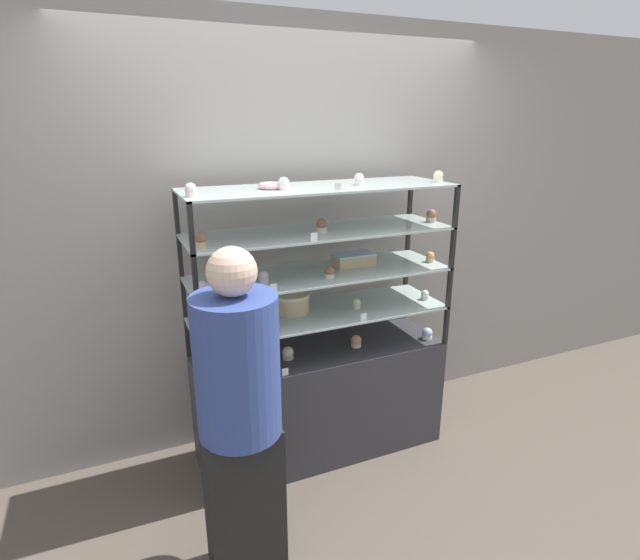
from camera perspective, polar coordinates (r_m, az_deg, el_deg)
name	(u,v)px	position (r m, az deg, el deg)	size (l,w,h in m)	color
ground_plane	(320,446)	(3.40, 0.00, -18.48)	(20.00, 20.00, 0.00)	brown
back_wall	(296,237)	(3.17, -2.81, 4.90)	(8.00, 0.05, 2.60)	gray
display_base	(320,399)	(3.20, 0.00, -13.48)	(1.50, 0.49, 0.69)	#333338
display_riser_lower	(320,313)	(2.94, 0.00, -3.85)	(1.50, 0.49, 0.24)	black
display_riser_middle	(320,274)	(2.86, 0.00, 0.68)	(1.50, 0.49, 0.24)	black
display_riser_upper	(320,233)	(2.80, 0.00, 5.45)	(1.50, 0.49, 0.24)	black
display_riser_top	(320,189)	(2.75, 0.00, 10.40)	(1.50, 0.49, 0.24)	black
layer_cake_centerpiece	(292,303)	(2.91, -3.19, -2.60)	(0.20, 0.20, 0.12)	#DBBC84
sheet_cake_frosted	(354,259)	(2.98, 3.86, 2.38)	(0.24, 0.13, 0.07)	#DBBC84
cupcake_0	(211,373)	(2.76, -12.40, -10.32)	(0.07, 0.07, 0.07)	white
cupcake_1	(288,353)	(2.91, -3.68, -8.35)	(0.07, 0.07, 0.07)	#CCB28C
cupcake_2	(356,341)	(3.06, 4.14, -7.00)	(0.07, 0.07, 0.07)	beige
cupcake_3	(427,334)	(3.23, 12.14, -6.03)	(0.07, 0.07, 0.07)	white
price_tag_0	(285,372)	(2.74, -4.00, -10.45)	(0.04, 0.00, 0.04)	white
cupcake_4	(205,335)	(2.63, -13.03, -6.11)	(0.05, 0.05, 0.06)	#CCB28C
cupcake_5	(357,304)	(2.98, 4.20, -2.72)	(0.05, 0.05, 0.06)	white
cupcake_6	(425,295)	(3.19, 11.89, -1.69)	(0.05, 0.05, 0.06)	beige
price_tag_1	(364,317)	(2.81, 5.00, -4.24)	(0.04, 0.00, 0.04)	white
cupcake_7	(203,287)	(2.57, -13.20, -0.81)	(0.05, 0.05, 0.06)	white
cupcake_8	(264,277)	(2.68, -6.46, 0.34)	(0.05, 0.05, 0.06)	white
cupcake_9	(330,272)	(2.75, 1.11, 0.89)	(0.05, 0.05, 0.06)	beige
cupcake_10	(430,257)	(3.12, 12.46, 2.58)	(0.05, 0.05, 0.06)	#CCB28C
price_tag_2	(274,288)	(2.53, -5.32, -0.91)	(0.04, 0.00, 0.04)	white
cupcake_11	(201,240)	(2.48, -13.47, 4.48)	(0.06, 0.06, 0.08)	#CCB28C
cupcake_12	(322,226)	(2.73, 0.19, 6.23)	(0.06, 0.06, 0.08)	beige
cupcake_13	(431,216)	(3.09, 12.59, 7.16)	(0.06, 0.06, 0.08)	#CCB28C
price_tag_3	(314,237)	(2.54, -0.68, 4.95)	(0.04, 0.00, 0.04)	white
cupcake_14	(191,190)	(2.45, -14.56, 9.90)	(0.06, 0.06, 0.07)	beige
cupcake_15	(284,184)	(2.62, -4.18, 10.92)	(0.06, 0.06, 0.07)	white
cupcake_16	(359,179)	(2.81, 4.48, 11.39)	(0.06, 0.06, 0.07)	white
cupcake_17	(438,177)	(3.01, 13.35, 11.41)	(0.06, 0.06, 0.07)	white
price_tag_4	(338,187)	(2.55, 2.04, 10.55)	(0.04, 0.00, 0.04)	white
donut_glazed	(271,186)	(2.67, -5.63, 10.67)	(0.14, 0.14, 0.03)	#EFB2BC
customer_figure	(240,409)	(2.25, -9.17, -14.33)	(0.36, 0.36, 1.55)	black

